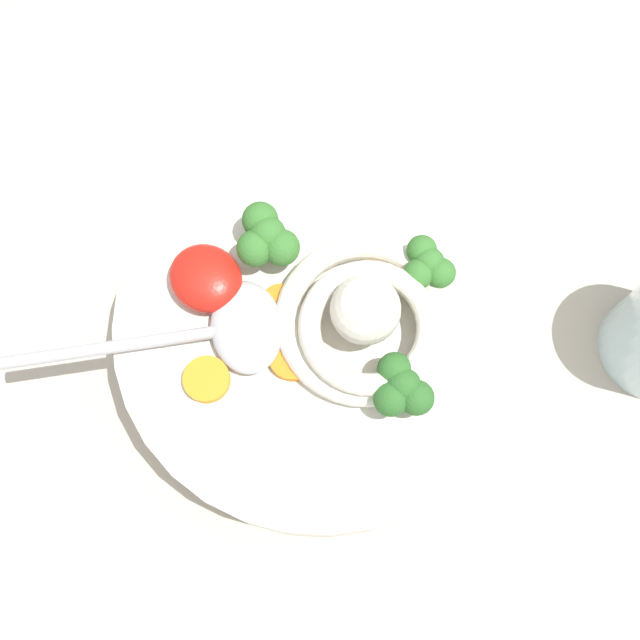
{
  "coord_description": "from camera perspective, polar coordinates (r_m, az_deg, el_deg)",
  "views": [
    {
      "loc": [
        8.23,
        -12.93,
        56.01
      ],
      "look_at": [
        -1.38,
        -2.37,
        9.23
      ],
      "focal_mm": 44.0,
      "sensor_mm": 36.0,
      "label": 1
    }
  ],
  "objects": [
    {
      "name": "carrot_slice_extra_b",
      "position": [
        0.48,
        -2.0,
        -2.71
      ],
      "size": [
        2.95,
        2.95,
        0.67
      ],
      "primitive_type": "cylinder",
      "color": "orange",
      "rests_on": "soup_bowl"
    },
    {
      "name": "noodle_pile",
      "position": [
        0.47,
        3.32,
        0.05
      ],
      "size": [
        12.06,
        11.82,
        4.85
      ],
      "color": "silver",
      "rests_on": "soup_bowl"
    },
    {
      "name": "table_slab",
      "position": [
        0.56,
        2.66,
        -1.44
      ],
      "size": [
        117.1,
        117.1,
        3.37
      ],
      "primitive_type": "cube",
      "color": "#BCB29E",
      "rests_on": "ground"
    },
    {
      "name": "carrot_slice_beside_noodles",
      "position": [
        0.48,
        -8.24,
        -4.3
      ],
      "size": [
        2.85,
        2.85,
        0.69
      ],
      "primitive_type": "cylinder",
      "color": "orange",
      "rests_on": "soup_bowl"
    },
    {
      "name": "broccoli_floret_far",
      "position": [
        0.46,
        5.93,
        -4.94
      ],
      "size": [
        4.13,
        3.55,
        3.26
      ],
      "color": "#7A9E60",
      "rests_on": "soup_bowl"
    },
    {
      "name": "soup_bowl",
      "position": [
        0.52,
        0.0,
        -0.92
      ],
      "size": [
        25.97,
        25.97,
        5.86
      ],
      "color": "silver",
      "rests_on": "table_slab"
    },
    {
      "name": "broccoli_floret_center",
      "position": [
        0.48,
        -3.93,
        5.99
      ],
      "size": [
        4.49,
        3.87,
        3.55
      ],
      "color": "#7A9E60",
      "rests_on": "soup_bowl"
    },
    {
      "name": "carrot_slice_extra_a",
      "position": [
        0.49,
        -2.9,
        1.23
      ],
      "size": [
        2.41,
        2.41,
        0.58
      ],
      "primitive_type": "cylinder",
      "color": "orange",
      "rests_on": "soup_bowl"
    },
    {
      "name": "chili_sauce_dollop",
      "position": [
        0.49,
        -8.31,
        3.02
      ],
      "size": [
        4.77,
        4.29,
        2.15
      ],
      "primitive_type": "ellipsoid",
      "color": "red",
      "rests_on": "soup_bowl"
    },
    {
      "name": "carrot_slice_beside_chili",
      "position": [
        0.5,
        4.67,
        3.76
      ],
      "size": [
        2.26,
        2.26,
        0.43
      ],
      "primitive_type": "cylinder",
      "color": "orange",
      "rests_on": "soup_bowl"
    },
    {
      "name": "broccoli_floret_right",
      "position": [
        0.49,
        7.83,
        4.0
      ],
      "size": [
        3.69,
        3.17,
        2.92
      ],
      "color": "#7A9E60",
      "rests_on": "soup_bowl"
    },
    {
      "name": "soup_spoon",
      "position": [
        0.48,
        -6.98,
        -0.76
      ],
      "size": [
        13.44,
        15.52,
        1.6
      ],
      "rotation": [
        0.0,
        0.0,
        4.03
      ],
      "color": "#B7B7BC",
      "rests_on": "soup_bowl"
    }
  ]
}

